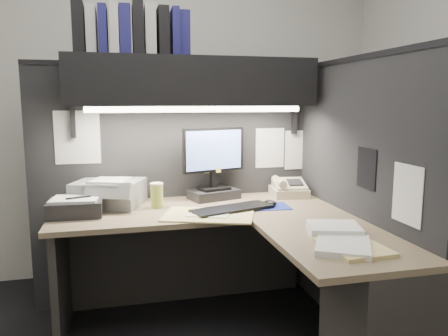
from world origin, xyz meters
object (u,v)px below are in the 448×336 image
(printer, at_px, (109,193))
(notebook_stack, at_px, (76,208))
(desk, at_px, (276,283))
(keyboard, at_px, (232,209))
(monitor, at_px, (214,171))
(telephone, at_px, (289,189))
(coffee_cup, at_px, (157,196))
(overhead_shelf, at_px, (193,82))

(printer, bearing_deg, notebook_stack, -111.80)
(desk, relative_size, printer, 4.32)
(desk, relative_size, keyboard, 3.40)
(monitor, xyz_separation_m, telephone, (0.52, -0.04, -0.14))
(telephone, distance_m, coffee_cup, 0.92)
(keyboard, height_order, printer, printer)
(keyboard, height_order, telephone, telephone)
(overhead_shelf, relative_size, keyboard, 3.10)
(telephone, height_order, coffee_cup, coffee_cup)
(printer, bearing_deg, coffee_cup, -4.14)
(printer, bearing_deg, desk, -21.27)
(desk, height_order, printer, printer)
(desk, xyz_separation_m, monitor, (-0.16, 0.78, 0.48))
(telephone, bearing_deg, overhead_shelf, -174.70)
(monitor, xyz_separation_m, coffee_cup, (-0.39, -0.16, -0.12))
(monitor, distance_m, coffee_cup, 0.44)
(telephone, bearing_deg, keyboard, -140.68)
(overhead_shelf, bearing_deg, keyboard, -62.25)
(coffee_cup, relative_size, printer, 0.37)
(overhead_shelf, xyz_separation_m, monitor, (0.14, 0.03, -0.58))
(monitor, height_order, coffee_cup, monitor)
(overhead_shelf, distance_m, telephone, 0.98)
(monitor, height_order, telephone, monitor)
(monitor, xyz_separation_m, keyboard, (0.03, -0.35, -0.18))
(overhead_shelf, bearing_deg, coffee_cup, -152.11)
(desk, distance_m, telephone, 0.89)
(monitor, bearing_deg, coffee_cup, -173.96)
(monitor, height_order, notebook_stack, monitor)
(coffee_cup, bearing_deg, desk, -48.10)
(desk, relative_size, monitor, 3.57)
(coffee_cup, distance_m, printer, 0.32)
(desk, height_order, telephone, telephone)
(monitor, relative_size, coffee_cup, 3.31)
(printer, relative_size, notebook_stack, 1.31)
(telephone, distance_m, printer, 1.20)
(desk, xyz_separation_m, notebook_stack, (-1.02, 0.55, 0.33))
(overhead_shelf, relative_size, printer, 3.94)
(keyboard, relative_size, telephone, 2.05)
(keyboard, relative_size, printer, 1.27)
(desk, xyz_separation_m, coffee_cup, (-0.55, 0.62, 0.36))
(coffee_cup, bearing_deg, keyboard, -24.49)
(notebook_stack, bearing_deg, telephone, 7.91)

